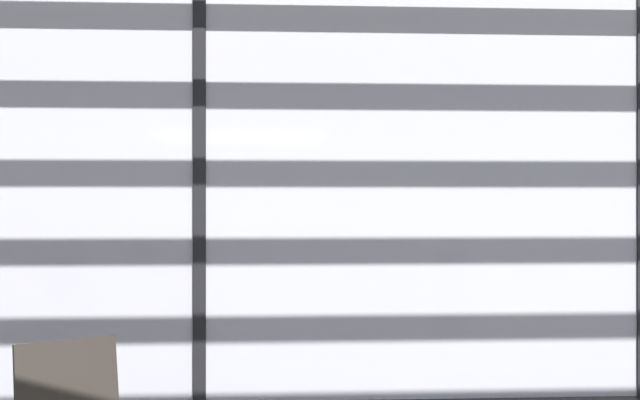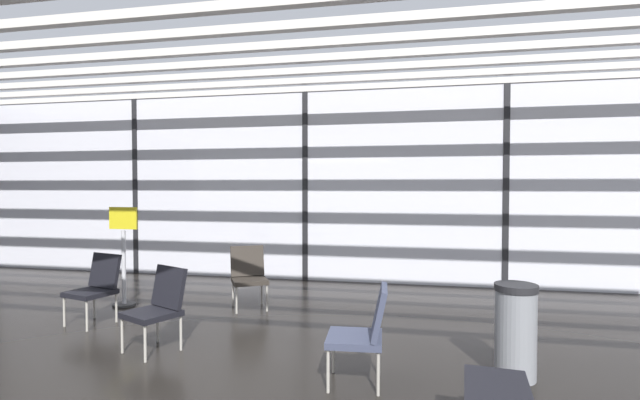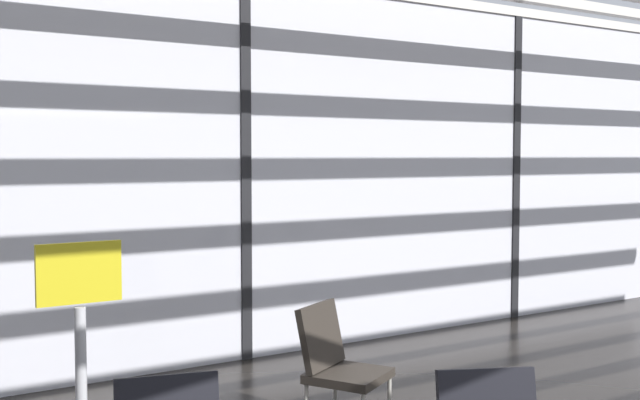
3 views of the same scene
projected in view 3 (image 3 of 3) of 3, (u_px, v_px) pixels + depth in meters
The scene contains 6 objects.
glass_curtain_wall at pixel (244, 172), 7.17m from camera, with size 14.00×0.08×3.48m, color silver.
window_mullion_1 at pixel (244, 172), 7.17m from camera, with size 0.10×0.12×3.48m, color black.
window_mullion_2 at pixel (513, 168), 9.05m from camera, with size 0.10×0.12×3.48m, color black.
parked_airplane at pixel (39, 152), 12.41m from camera, with size 12.70×3.88×3.88m.
lounge_chair_5 at pixel (337, 360), 5.31m from camera, with size 0.67×0.69×0.87m.
info_sign at pixel (81, 387), 4.08m from camera, with size 0.44×0.32×1.44m.
Camera 3 is at (-3.26, -1.22, 1.89)m, focal length 43.77 mm.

